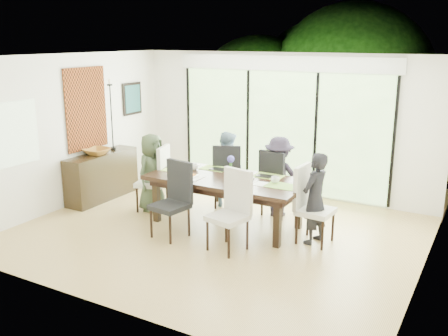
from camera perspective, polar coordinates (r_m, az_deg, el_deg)
The scene contains 62 objects.
floor at distance 7.85m, azimuth -0.90°, elevation -7.52°, with size 6.00×5.00×0.01m, color olive.
ceiling at distance 7.27m, azimuth -0.99°, elevation 12.66°, with size 6.00×5.00×0.01m, color white.
wall_back at distance 9.65m, azimuth 6.61°, elevation 4.99°, with size 6.00×0.02×2.70m, color white.
wall_front at distance 5.50m, azimuth -14.27°, elevation -2.85°, with size 6.00×0.02×2.70m, color beige.
wall_left at distance 9.30m, azimuth -17.22°, elevation 4.06°, with size 0.02×5.00×2.70m, color silver.
wall_right at distance 6.51m, azimuth 22.60°, elevation -0.81°, with size 0.02×5.00×2.70m, color white.
glass_doors at distance 9.64m, azimuth 6.49°, elevation 4.08°, with size 4.20×0.02×2.30m, color #598C3F.
blinds_header at distance 9.48m, azimuth 6.70°, elevation 11.81°, with size 4.40×0.06×0.28m, color white.
mullion_a at distance 10.61m, azimuth -4.06°, elevation 5.11°, with size 0.05×0.04×2.30m, color black.
mullion_b at distance 9.92m, azimuth 2.74°, elevation 4.45°, with size 0.05×0.04×2.30m, color black.
mullion_c at distance 9.39m, azimuth 10.41°, elevation 3.64°, with size 0.05×0.04×2.30m, color black.
mullion_d at distance 9.04m, azimuth 18.81°, elevation 2.67°, with size 0.05×0.04×2.30m, color black.
side_window at distance 8.48m, azimuth -22.95°, elevation 3.60°, with size 0.02×0.90×1.00m, color #8CAD7F.
deck at distance 10.77m, azimuth 8.24°, elevation -1.69°, with size 6.00×1.80×0.10m, color brown.
rail_top at distance 11.35m, azimuth 9.82°, elevation 2.22°, with size 6.00×0.08×0.06m, color brown.
foliage_left at distance 12.80m, azimuth 3.87°, elevation 7.85°, with size 3.20×3.20×3.20m, color #14380F.
foliage_mid at distance 12.56m, azimuth 14.32°, elevation 8.95°, with size 4.00×4.00×4.00m, color #14380F.
foliage_right at distance 11.49m, azimuth 21.77°, elevation 5.14°, with size 2.80×2.80×2.80m, color #14380F.
foliage_far at distance 13.53m, azimuth 10.95°, elevation 8.76°, with size 3.60×3.60×3.60m, color #14380F.
table_top at distance 7.96m, azimuth 0.28°, elevation -1.32°, with size 2.55×1.17×0.06m, color black.
table_apron at distance 7.99m, azimuth 0.28°, elevation -1.98°, with size 2.34×0.96×0.11m, color black.
table_leg_fl at distance 8.30m, azimuth -7.72°, elevation -3.66°, with size 0.10×0.10×0.73m, color black.
table_leg_fr at distance 7.27m, azimuth 6.12°, elevation -6.31°, with size 0.10×0.10×0.73m, color black.
table_leg_bl at distance 8.97m, azimuth -4.42°, elevation -2.17°, with size 0.10×0.10×0.73m, color black.
table_leg_br at distance 8.02m, azimuth 8.57°, elevation -4.35°, with size 0.10×0.10×0.73m, color black.
chair_left_end at distance 8.81m, azimuth -8.28°, elevation -1.12°, with size 0.49×0.49×1.17m, color silver, non-canonical shape.
chair_right_end at distance 7.44m, azimuth 10.46°, elevation -4.21°, with size 0.49×0.49×1.17m, color silver, non-canonical shape.
chair_far_left at distance 8.94m, azimuth 0.41°, elevation -0.73°, with size 0.49×0.49×1.17m, color black, non-canonical shape.
chair_far_right at distance 8.52m, azimuth 6.31°, elevation -1.61°, with size 0.49×0.49×1.17m, color black, non-canonical shape.
chair_near_left at distance 7.57m, azimuth -6.25°, elevation -3.70°, with size 0.49×0.49×1.17m, color black, non-canonical shape.
chair_near_right at distance 7.06m, azimuth 0.40°, elevation -4.99°, with size 0.49×0.49×1.17m, color beige, non-canonical shape.
person_left_end at distance 8.77m, azimuth -8.20°, elevation -0.50°, with size 0.64×0.40×1.37m, color #3A4830.
person_right_end at distance 7.41m, azimuth 10.35°, elevation -3.44°, with size 0.64×0.40×1.37m, color black.
person_far_left at distance 8.89m, azimuth 0.35°, elevation -0.13°, with size 0.64×0.40×1.37m, color #7290A4.
person_far_right at distance 8.47m, azimuth 6.27°, elevation -0.98°, with size 0.64×0.40×1.37m, color #251F2E.
placemat_left at distance 8.44m, azimuth -5.36°, elevation -0.21°, with size 0.47×0.34×0.01m, color #A3C546.
placemat_right at distance 7.56m, azimuth 6.60°, elevation -2.04°, with size 0.47×0.34×0.01m, color #71A33A.
placemat_far_l at distance 8.50m, azimuth -1.06°, elevation -0.04°, with size 0.47×0.34×0.01m, color #82AE3E.
placemat_far_r at distance 8.06m, azimuth 5.09°, elevation -0.92°, with size 0.47×0.34×0.01m, color #95BB43.
placemat_paper at distance 7.98m, azimuth -4.22°, elevation -1.06°, with size 0.47×0.34×0.01m, color white.
tablet_far_l at distance 8.41m, azimuth -0.64°, elevation -0.13°, with size 0.28×0.19×0.01m, color black.
tablet_far_r at distance 8.03m, azimuth 4.62°, elevation -0.90°, with size 0.26×0.18×0.01m, color black.
papers at distance 7.61m, azimuth 4.72°, elevation -1.88°, with size 0.32×0.23×0.00m, color white.
platter_base at distance 7.98m, azimuth -4.22°, elevation -0.95°, with size 0.28×0.28×0.03m, color white.
platter_snacks at distance 7.97m, azimuth -4.22°, elevation -0.82°, with size 0.21×0.21×0.01m, color orange.
vase at distance 7.95m, azimuth 0.77°, elevation -0.62°, with size 0.09×0.09×0.13m, color silver.
hyacinth_stems at distance 7.92m, azimuth 0.78°, elevation 0.27°, with size 0.04×0.04×0.17m, color #337226.
hyacinth_blooms at distance 7.90m, azimuth 0.78°, elevation 1.01°, with size 0.12×0.12×0.12m, color #4E49B7.
laptop at distance 8.30m, azimuth -5.19°, elevation -0.39°, with size 0.35×0.23×0.03m, color silver.
cup_a at distance 8.41m, azimuth -3.39°, elevation 0.11°, with size 0.13×0.13×0.10m, color white.
cup_b at distance 7.79m, azimuth 0.89°, elevation -1.08°, with size 0.11×0.11×0.10m, color white.
cup_c at distance 7.69m, azimuth 5.87°, elevation -1.35°, with size 0.13×0.13×0.10m, color white.
book at distance 7.88m, azimuth 2.05°, elevation -1.19°, with size 0.17×0.24×0.02m, color white.
sideboard at distance 9.65m, azimuth -13.76°, elevation -0.89°, with size 0.44×1.56×0.87m, color black.
bowl at distance 9.47m, azimuth -14.35°, elevation 1.85°, with size 0.46×0.46×0.11m, color #935D20.
candlestick_base at distance 9.80m, azimuth -12.53°, elevation 2.16°, with size 0.10×0.10×0.04m, color black.
candlestick_shaft at distance 9.68m, azimuth -12.73°, elevation 5.70°, with size 0.02×0.02×1.22m, color black.
candlestick_pan at distance 9.61m, azimuth -12.94°, elevation 9.25°, with size 0.10×0.10×0.03m, color black.
candle at distance 9.61m, azimuth -12.96°, elevation 9.59°, with size 0.03×0.03×0.10m, color silver.
tapestry at distance 9.49m, azimuth -15.47°, elevation 6.53°, with size 0.02×1.00×1.50m, color #903B14.
art_frame at distance 10.44m, azimuth -10.46°, elevation 7.80°, with size 0.03×0.55×0.65m, color black.
art_canvas at distance 10.43m, azimuth -10.37°, elevation 7.79°, with size 0.01×0.45×0.55m, color #174649.
Camera 1 is at (3.67, -6.27, 2.97)m, focal length 40.00 mm.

